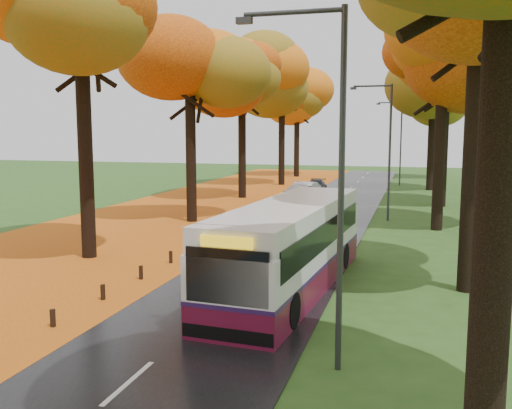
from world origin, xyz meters
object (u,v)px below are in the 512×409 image
at_px(streetlamp_near, 330,162).
at_px(car_dark, 316,187).
at_px(car_white, 298,194).
at_px(car_silver, 303,192).
at_px(streetlamp_far, 398,136).
at_px(streetlamp_mid, 386,141).
at_px(bus, 290,244).

bearing_deg(streetlamp_near, car_dark, 100.22).
relative_size(car_white, car_silver, 1.02).
height_order(streetlamp_near, car_white, streetlamp_near).
bearing_deg(streetlamp_far, car_dark, -124.01).
bearing_deg(car_white, streetlamp_mid, -22.52).
bearing_deg(car_dark, streetlamp_near, -84.11).
height_order(car_silver, car_dark, car_silver).
bearing_deg(streetlamp_near, streetlamp_mid, 90.00).
bearing_deg(car_silver, streetlamp_near, -71.06).
relative_size(streetlamp_mid, streetlamp_far, 1.00).
relative_size(streetlamp_near, bus, 0.71).
bearing_deg(car_white, car_silver, 107.62).
distance_m(bus, car_dark, 28.99).
bearing_deg(bus, car_silver, 104.29).
xyz_separation_m(car_white, car_silver, (0.00, 2.07, -0.04)).
bearing_deg(car_dark, streetlamp_far, 51.67).
bearing_deg(streetlamp_mid, car_white, 139.86).
distance_m(streetlamp_far, car_white, 18.26).
relative_size(streetlamp_mid, car_silver, 1.86).
bearing_deg(streetlamp_far, streetlamp_mid, -90.00).
height_order(streetlamp_mid, bus, streetlamp_mid).
bearing_deg(streetlamp_far, streetlamp_near, -90.00).
xyz_separation_m(streetlamp_mid, bus, (-2.18, -15.97, -3.15)).
height_order(bus, car_dark, bus).
distance_m(car_silver, car_dark, 5.35).
distance_m(streetlamp_far, car_silver, 16.41).
bearing_deg(streetlamp_mid, bus, -97.78).
bearing_deg(streetlamp_mid, car_dark, 116.20).
xyz_separation_m(streetlamp_mid, car_white, (-6.30, 5.31, -3.92)).
bearing_deg(car_silver, streetlamp_far, 73.54).
relative_size(streetlamp_far, car_silver, 1.86).
height_order(streetlamp_near, car_silver, streetlamp_near).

